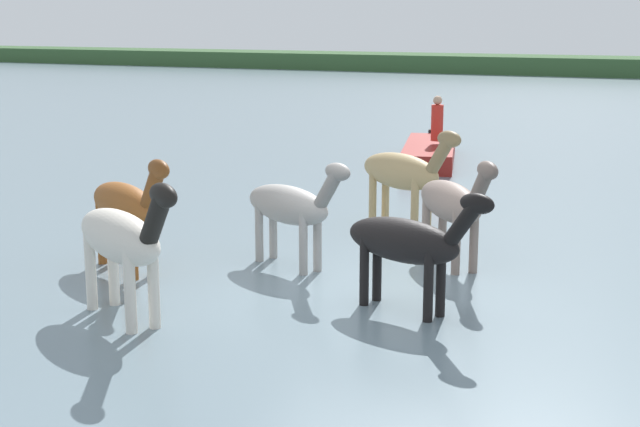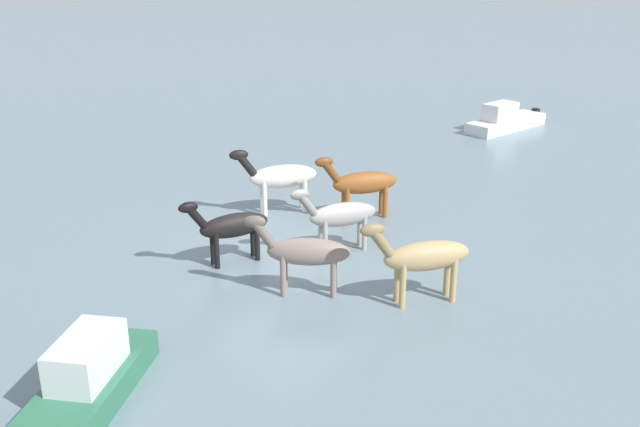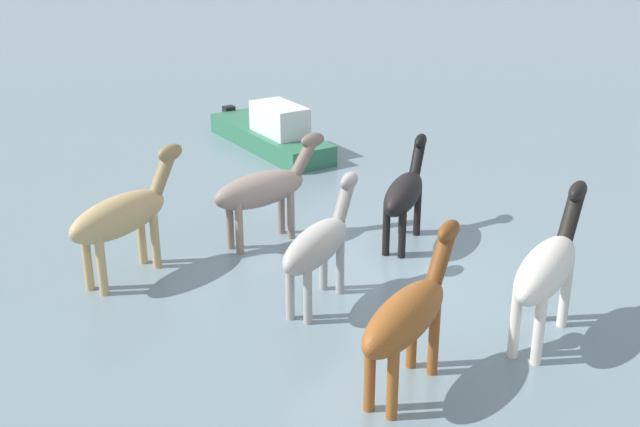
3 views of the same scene
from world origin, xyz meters
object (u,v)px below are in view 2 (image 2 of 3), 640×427
horse_gray_outer (423,257)px  horse_lead (362,183)px  horse_dun_straggler (340,215)px  horse_dark_mare (231,226)px  boat_motor_center (505,122)px  horse_mid_herd (280,177)px  horse_rear_stallion (305,252)px  boat_tender_starboard (78,398)px

horse_gray_outer → horse_lead: bearing=-94.3°
horse_dun_straggler → horse_dark_mare: bearing=-6.4°
horse_gray_outer → boat_motor_center: size_ratio=0.54×
horse_lead → horse_mid_herd: horse_mid_herd is taller
horse_dark_mare → horse_lead: size_ratio=0.97×
horse_rear_stallion → horse_gray_outer: bearing=174.3°
horse_gray_outer → boat_motor_center: horse_gray_outer is taller
horse_rear_stallion → horse_mid_herd: 5.21m
horse_rear_stallion → horse_gray_outer: (-1.52, 2.01, 0.06)m
horse_mid_herd → horse_dark_mare: bearing=58.1°
horse_mid_herd → horse_gray_outer: 6.44m
horse_mid_herd → horse_dun_straggler: bearing=103.8°
horse_mid_herd → horse_gray_outer: horse_mid_herd is taller
horse_dun_straggler → horse_dark_mare: 2.69m
boat_motor_center → boat_tender_starboard: bearing=17.8°
horse_rear_stallion → horse_dark_mare: bearing=-39.7°
horse_rear_stallion → horse_dun_straggler: 2.48m
horse_dark_mare → horse_mid_herd: bearing=-133.4°
horse_dark_mare → horse_gray_outer: size_ratio=0.94×
boat_tender_starboard → boat_motor_center: (-21.92, -5.86, -0.00)m
horse_lead → boat_motor_center: horse_lead is taller
boat_tender_starboard → horse_lead: bearing=-20.2°
horse_lead → horse_gray_outer: 5.21m
horse_rear_stallion → boat_motor_center: size_ratio=0.45×
horse_rear_stallion → horse_gray_outer: 2.52m
boat_motor_center → horse_rear_stallion: bearing=20.7°
horse_lead → boat_tender_starboard: 10.42m
horse_dark_mare → boat_tender_starboard: size_ratio=0.54×
horse_gray_outer → horse_dun_straggler: bearing=-73.9°
horse_lead → horse_mid_herd: 2.33m
horse_dun_straggler → boat_motor_center: size_ratio=0.51×
boat_tender_starboard → horse_rear_stallion: bearing=-30.5°
horse_rear_stallion → horse_mid_herd: (-3.01, -4.25, 0.08)m
horse_rear_stallion → horse_lead: size_ratio=0.86×
horse_lead → boat_tender_starboard: size_ratio=0.56×
horse_rear_stallion → horse_lead: bearing=-104.4°
horse_dark_mare → boat_motor_center: bearing=-153.8°
horse_dun_straggler → horse_dark_mare: size_ratio=1.00×
horse_dark_mare → boat_tender_starboard: 6.30m
horse_dun_straggler → horse_mid_herd: size_ratio=0.93×
boat_motor_center → horse_mid_herd: bearing=7.2°
horse_gray_outer → boat_tender_starboard: size_ratio=0.58×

